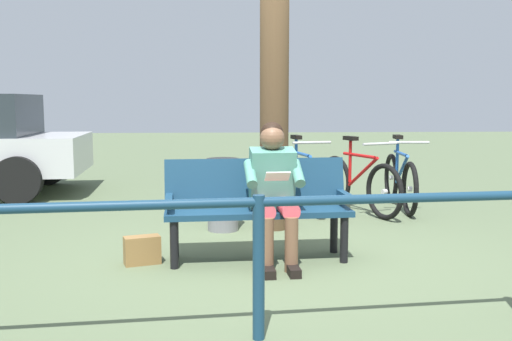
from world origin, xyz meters
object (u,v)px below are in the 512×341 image
(bench, at_px, (257,201))
(litter_bin, at_px, (223,194))
(person_reading, at_px, (274,186))
(bicycle_blue, at_px, (358,184))
(bicycle_orange, at_px, (400,181))
(handbag, at_px, (142,250))
(tree_trunk, at_px, (274,59))
(bicycle_purple, at_px, (300,181))

(bench, height_order, litter_bin, bench)
(person_reading, distance_m, bicycle_blue, 2.54)
(person_reading, xyz_separation_m, bicycle_orange, (-1.84, -2.41, -0.31))
(handbag, xyz_separation_m, litter_bin, (-0.69, -1.26, 0.27))
(handbag, relative_size, tree_trunk, 0.08)
(bench, relative_size, bicycle_purple, 0.98)
(bench, bearing_deg, handbag, 4.65)
(tree_trunk, height_order, litter_bin, tree_trunk)
(bicycle_purple, bearing_deg, bicycle_blue, 58.57)
(tree_trunk, height_order, bicycle_purple, tree_trunk)
(bench, height_order, person_reading, person_reading)
(bicycle_purple, bearing_deg, litter_bin, -51.20)
(bench, height_order, bicycle_blue, bicycle_blue)
(person_reading, xyz_separation_m, tree_trunk, (-0.13, -1.33, 1.15))
(bicycle_blue, bearing_deg, tree_trunk, -75.20)
(bicycle_orange, bearing_deg, bicycle_blue, -65.29)
(litter_bin, xyz_separation_m, bicycle_blue, (-1.68, -0.91, -0.03))
(handbag, relative_size, bicycle_blue, 0.19)
(person_reading, height_order, tree_trunk, tree_trunk)
(bicycle_purple, bearing_deg, tree_trunk, -32.44)
(tree_trunk, bearing_deg, bicycle_blue, -142.84)
(bicycle_orange, distance_m, bicycle_blue, 0.63)
(bicycle_purple, bearing_deg, handbag, -45.55)
(tree_trunk, bearing_deg, bench, 77.61)
(handbag, relative_size, bicycle_orange, 0.18)
(bench, xyz_separation_m, bicycle_orange, (-1.98, -2.25, -0.15))
(person_reading, relative_size, tree_trunk, 0.33)
(handbag, bearing_deg, person_reading, 179.39)
(litter_bin, bearing_deg, bicycle_orange, -153.54)
(bicycle_blue, bearing_deg, bicycle_orange, 88.15)
(bicycle_orange, height_order, bicycle_blue, same)
(tree_trunk, bearing_deg, person_reading, 84.63)
(handbag, relative_size, bicycle_purple, 0.18)
(bicycle_blue, relative_size, bicycle_purple, 0.95)
(bicycle_purple, bearing_deg, person_reading, -23.88)
(person_reading, xyz_separation_m, bicycle_purple, (-0.57, -2.44, -0.31))
(person_reading, bearing_deg, bicycle_blue, -123.51)
(bicycle_orange, relative_size, bicycle_blue, 1.07)
(handbag, distance_m, bicycle_purple, 2.97)
(person_reading, height_order, bicycle_orange, person_reading)
(bicycle_blue, bearing_deg, litter_bin, -83.93)
(person_reading, bearing_deg, litter_bin, -75.22)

